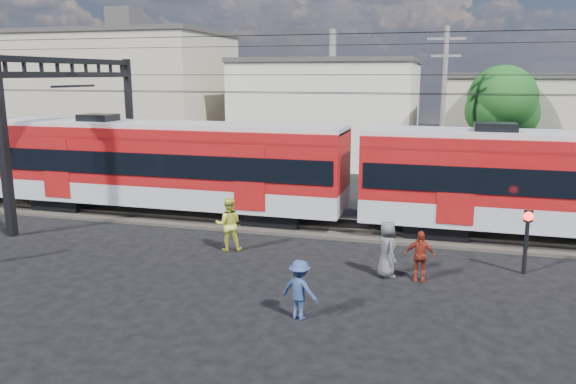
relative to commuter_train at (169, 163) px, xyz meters
The scene contains 15 objects.
ground 9.96m from the commuter_train, 55.82° to the right, with size 120.00×120.00×0.00m, color black.
track_bed 5.92m from the commuter_train, ahead, with size 70.00×3.40×0.12m, color #2D2823.
rail_near 5.92m from the commuter_train, ahead, with size 70.00×0.12×0.12m, color #59544C.
rail_far 5.92m from the commuter_train, ahead, with size 70.00×0.12×0.12m, color #59544C.
commuter_train is the anchor object (origin of this frame).
catenary 4.22m from the commuter_train, behind, with size 70.00×9.30×7.52m.
building_west 19.87m from the commuter_train, 125.86° to the left, with size 14.28×10.20×9.30m.
building_midwest 19.35m from the commuter_train, 79.76° to the left, with size 12.24×12.24×7.30m.
utility_pole_mid 13.57m from the commuter_train, 31.48° to the left, with size 1.80×0.24×8.50m.
tree_near 17.91m from the commuter_train, 34.62° to the left, with size 3.82×3.64×6.72m.
pedestrian_b 6.02m from the commuter_train, 42.28° to the right, with size 0.94×0.73×1.94m, color gold.
pedestrian_c 12.18m from the commuter_train, 47.05° to the right, with size 1.02×0.59×1.58m, color navy.
pedestrian_d 12.33m from the commuter_train, 25.13° to the right, with size 0.93×0.39×1.58m, color maroon.
pedestrian_e 11.39m from the commuter_train, 26.94° to the right, with size 0.87×0.57×1.79m, color #4C4C51.
crossing_signal 14.75m from the commuter_train, 14.44° to the right, with size 0.30×0.30×2.08m.
Camera 1 is at (6.18, -14.02, 6.23)m, focal length 35.00 mm.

